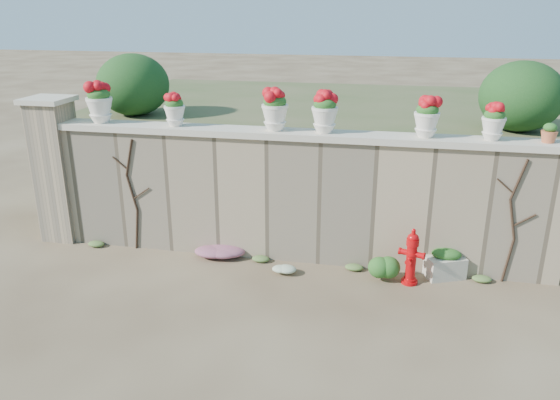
% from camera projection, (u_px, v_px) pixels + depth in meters
% --- Properties ---
extents(ground, '(80.00, 80.00, 0.00)m').
position_uv_depth(ground, '(271.00, 313.00, 7.33)').
color(ground, '#503D28').
rests_on(ground, ground).
extents(stone_wall, '(8.00, 0.40, 2.00)m').
position_uv_depth(stone_wall, '(295.00, 199.00, 8.65)').
color(stone_wall, '#988365').
rests_on(stone_wall, ground).
extents(wall_cap, '(8.10, 0.52, 0.10)m').
position_uv_depth(wall_cap, '(296.00, 134.00, 8.30)').
color(wall_cap, beige).
rests_on(wall_cap, stone_wall).
extents(gate_pillar, '(0.72, 0.72, 2.48)m').
position_uv_depth(gate_pillar, '(57.00, 169.00, 9.35)').
color(gate_pillar, '#988365').
rests_on(gate_pillar, ground).
extents(raised_fill, '(9.00, 6.00, 2.00)m').
position_uv_depth(raised_fill, '(321.00, 150.00, 11.60)').
color(raised_fill, '#384C23').
rests_on(raised_fill, ground).
extents(back_shrub_left, '(1.30, 1.30, 1.10)m').
position_uv_depth(back_shrub_left, '(133.00, 85.00, 9.84)').
color(back_shrub_left, '#143814').
rests_on(back_shrub_left, raised_fill).
extents(back_shrub_right, '(1.30, 1.30, 1.10)m').
position_uv_depth(back_shrub_right, '(521.00, 96.00, 8.59)').
color(back_shrub_right, '#143814').
rests_on(back_shrub_right, raised_fill).
extents(vine_left, '(0.60, 0.04, 1.91)m').
position_uv_depth(vine_left, '(133.00, 193.00, 8.96)').
color(vine_left, black).
rests_on(vine_left, ground).
extents(vine_right, '(0.60, 0.04, 1.91)m').
position_uv_depth(vine_right, '(513.00, 220.00, 7.84)').
color(vine_right, black).
rests_on(vine_right, ground).
extents(fire_hydrant, '(0.38, 0.27, 0.87)m').
position_uv_depth(fire_hydrant, '(411.00, 256.00, 7.98)').
color(fire_hydrant, '#BA070A').
rests_on(fire_hydrant, ground).
extents(planter_box, '(0.65, 0.53, 0.47)m').
position_uv_depth(planter_box, '(445.00, 264.00, 8.24)').
color(planter_box, beige).
rests_on(planter_box, ground).
extents(green_shrub, '(0.52, 0.47, 0.50)m').
position_uv_depth(green_shrub, '(386.00, 266.00, 8.09)').
color(green_shrub, '#1E5119').
rests_on(green_shrub, ground).
extents(magenta_clump, '(0.89, 0.59, 0.24)m').
position_uv_depth(magenta_clump, '(221.00, 250.00, 8.93)').
color(magenta_clump, '#CB2890').
rests_on(magenta_clump, ground).
extents(white_flowers, '(0.52, 0.41, 0.19)m').
position_uv_depth(white_flowers, '(285.00, 270.00, 8.31)').
color(white_flowers, white).
rests_on(white_flowers, ground).
extents(urn_pot_0, '(0.42, 0.42, 0.66)m').
position_uv_depth(urn_pot_0, '(99.00, 103.00, 8.78)').
color(urn_pot_0, white).
rests_on(urn_pot_0, wall_cap).
extents(urn_pot_1, '(0.33, 0.33, 0.52)m').
position_uv_depth(urn_pot_1, '(175.00, 110.00, 8.56)').
color(urn_pot_1, white).
rests_on(urn_pot_1, wall_cap).
extents(urn_pot_2, '(0.40, 0.40, 0.63)m').
position_uv_depth(urn_pot_2, '(275.00, 110.00, 8.23)').
color(urn_pot_2, white).
rests_on(urn_pot_2, wall_cap).
extents(urn_pot_3, '(0.39, 0.39, 0.62)m').
position_uv_depth(urn_pot_3, '(325.00, 112.00, 8.09)').
color(urn_pot_3, white).
rests_on(urn_pot_3, wall_cap).
extents(urn_pot_4, '(0.37, 0.37, 0.58)m').
position_uv_depth(urn_pot_4, '(427.00, 118.00, 7.82)').
color(urn_pot_4, white).
rests_on(urn_pot_4, wall_cap).
extents(urn_pot_5, '(0.33, 0.33, 0.52)m').
position_uv_depth(urn_pot_5, '(494.00, 122.00, 7.66)').
color(urn_pot_5, white).
rests_on(urn_pot_5, wall_cap).
extents(terracotta_pot, '(0.22, 0.22, 0.27)m').
position_uv_depth(terracotta_pot, '(549.00, 134.00, 7.56)').
color(terracotta_pot, '#BC5F39').
rests_on(terracotta_pot, wall_cap).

